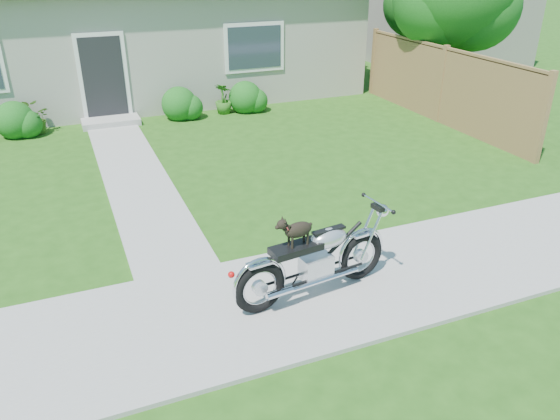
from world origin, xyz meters
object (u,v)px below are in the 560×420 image
object	(u,v)px
potted_plant_right	(223,99)
motorcycle_with_dog	(316,258)
house	(140,18)
potted_plant_left	(35,119)
fence	(442,85)

from	to	relation	value
potted_plant_right	motorcycle_with_dog	distance (m)	8.74
house	potted_plant_right	size ratio (longest dim) A/B	15.63
potted_plant_left	motorcycle_with_dog	distance (m)	9.21
motorcycle_with_dog	house	bearing A→B (deg)	82.83
fence	motorcycle_with_dog	world-z (taller)	fence
fence	potted_plant_right	world-z (taller)	fence
fence	potted_plant_right	distance (m)	5.63
fence	motorcycle_with_dog	distance (m)	8.59
house	potted_plant_right	distance (m)	4.13
potted_plant_left	motorcycle_with_dog	bearing A→B (deg)	-69.46
potted_plant_right	house	bearing A→B (deg)	112.76
house	fence	bearing A→B (deg)	-44.74
house	potted_plant_left	world-z (taller)	house
potted_plant_left	potted_plant_right	distance (m)	4.67
house	potted_plant_left	distance (m)	5.05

